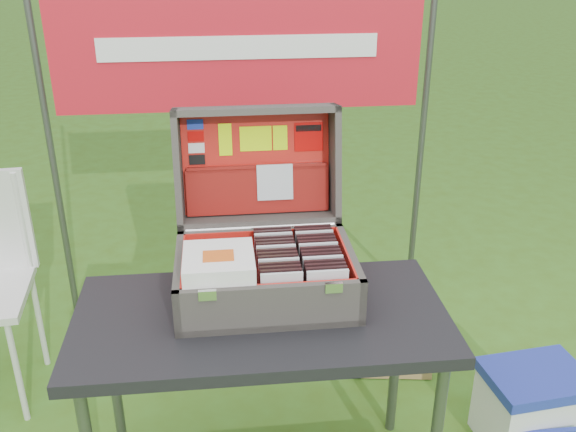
{
  "coord_description": "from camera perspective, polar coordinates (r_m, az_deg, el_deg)",
  "views": [
    {
      "loc": [
        -0.11,
        -1.72,
        1.79
      ],
      "look_at": [
        0.1,
        0.1,
        0.95
      ],
      "focal_mm": 40.0,
      "sensor_mm": 36.0,
      "label": 1
    }
  ],
  "objects": [
    {
      "name": "table",
      "position": [
        2.18,
        -2.26,
        -16.44
      ],
      "size": [
        1.14,
        0.57,
        0.71
      ],
      "primitive_type": null,
      "rotation": [
        0.0,
        0.0,
        -0.01
      ],
      "color": "black",
      "rests_on": "ground"
    },
    {
      "name": "table_top",
      "position": [
        1.98,
        -2.42,
        -9.12
      ],
      "size": [
        1.14,
        0.57,
        0.04
      ],
      "primitive_type": "cube",
      "rotation": [
        0.0,
        0.0,
        -0.01
      ],
      "color": "black",
      "rests_on": "ground"
    },
    {
      "name": "table_leg_bl",
      "position": [
        2.4,
        -15.21,
        -13.67
      ],
      "size": [
        0.04,
        0.04,
        0.67
      ],
      "primitive_type": "cylinder",
      "color": "#59595B",
      "rests_on": "ground"
    },
    {
      "name": "table_leg_br",
      "position": [
        2.44,
        9.56,
        -12.27
      ],
      "size": [
        0.04,
        0.04,
        0.67
      ],
      "primitive_type": "cylinder",
      "color": "#59595B",
      "rests_on": "ground"
    },
    {
      "name": "suitcase",
      "position": [
        1.98,
        -2.2,
        0.22
      ],
      "size": [
        0.55,
        0.56,
        0.52
      ],
      "primitive_type": null,
      "color": "#615B53",
      "rests_on": "table"
    },
    {
      "name": "suitcase_base_bottom",
      "position": [
        2.04,
        -1.96,
        -6.9
      ],
      "size": [
        0.55,
        0.4,
        0.02
      ],
      "primitive_type": "cube",
      "color": "#615B53",
      "rests_on": "table_top"
    },
    {
      "name": "suitcase_base_wall_front",
      "position": [
        1.85,
        -1.51,
        -8.24
      ],
      "size": [
        0.55,
        0.02,
        0.15
      ],
      "primitive_type": "cube",
      "color": "#615B53",
      "rests_on": "table_top"
    },
    {
      "name": "suitcase_base_wall_back",
      "position": [
        2.17,
        -2.39,
        -2.91
      ],
      "size": [
        0.55,
        0.02,
        0.15
      ],
      "primitive_type": "cube",
      "color": "#615B53",
      "rests_on": "table_top"
    },
    {
      "name": "suitcase_base_wall_left",
      "position": [
        2.01,
        -9.6,
        -5.72
      ],
      "size": [
        0.02,
        0.4,
        0.15
      ],
      "primitive_type": "cube",
      "color": "#615B53",
      "rests_on": "table_top"
    },
    {
      "name": "suitcase_base_wall_right",
      "position": [
        2.04,
        5.49,
        -4.92
      ],
      "size": [
        0.02,
        0.4,
        0.15
      ],
      "primitive_type": "cube",
      "color": "#615B53",
      "rests_on": "table_top"
    },
    {
      "name": "suitcase_liner_floor",
      "position": [
        2.03,
        -1.96,
        -6.57
      ],
      "size": [
        0.51,
        0.35,
        0.01
      ],
      "primitive_type": "cube",
      "color": "red",
      "rests_on": "suitcase_base_bottom"
    },
    {
      "name": "suitcase_latch_left",
      "position": [
        1.8,
        -7.18,
        -7.0
      ],
      "size": [
        0.05,
        0.01,
        0.03
      ],
      "primitive_type": "cube",
      "color": "silver",
      "rests_on": "suitcase_base_wall_front"
    },
    {
      "name": "suitcase_latch_right",
      "position": [
        1.83,
        4.1,
        -6.37
      ],
      "size": [
        0.05,
        0.01,
        0.03
      ],
      "primitive_type": "cube",
      "color": "silver",
      "rests_on": "suitcase_base_wall_front"
    },
    {
      "name": "suitcase_hinge",
      "position": [
        2.15,
        -2.44,
        -1.03
      ],
      "size": [
        0.5,
        0.02,
        0.02
      ],
      "primitive_type": "cylinder",
      "rotation": [
        0.0,
        1.57,
        0.0
      ],
      "color": "silver",
      "rests_on": "suitcase_base_wall_back"
    },
    {
      "name": "suitcase_lid_back",
      "position": [
        2.24,
        -2.85,
        4.77
      ],
      "size": [
        0.55,
        0.09,
        0.39
      ],
      "primitive_type": "cube",
      "rotation": [
        -1.75,
        0.0,
        0.0
      ],
      "color": "#615B53",
      "rests_on": "suitcase_base_wall_back"
    },
    {
      "name": "suitcase_lid_rim_far",
      "position": [
        2.16,
        -2.9,
        9.4
      ],
      "size": [
        0.55,
        0.15,
        0.05
      ],
      "primitive_type": "cube",
      "rotation": [
        -1.75,
        0.0,
        0.0
      ],
      "color": "#615B53",
      "rests_on": "suitcase_lid_back"
    },
    {
      "name": "suitcase_lid_rim_near",
      "position": [
        2.22,
        -2.59,
        -0.26
      ],
      "size": [
        0.55,
        0.15,
        0.05
      ],
      "primitive_type": "cube",
      "rotation": [
        -1.75,
        0.0,
        0.0
      ],
      "color": "#615B53",
      "rests_on": "suitcase_lid_back"
    },
    {
      "name": "suitcase_lid_rim_left",
      "position": [
        2.18,
        -9.75,
        4.17
      ],
      "size": [
        0.02,
        0.22,
        0.42
      ],
      "primitive_type": "cube",
      "rotation": [
        -1.75,
        0.0,
        0.0
      ],
      "color": "#615B53",
      "rests_on": "suitcase_lid_back"
    },
    {
      "name": "suitcase_lid_rim_right",
      "position": [
        2.21,
        4.17,
        4.76
      ],
      "size": [
        0.02,
        0.22,
        0.42
      ],
      "primitive_type": "cube",
      "rotation": [
        -1.75,
        0.0,
        0.0
      ],
      "color": "#615B53",
      "rests_on": "suitcase_lid_back"
    },
    {
      "name": "suitcase_lid_liner",
      "position": [
        2.23,
        -2.82,
        4.71
      ],
      "size": [
        0.51,
        0.07,
        0.34
      ],
      "primitive_type": "cube",
      "rotation": [
        -1.75,
        0.0,
        0.0
      ],
      "color": "red",
      "rests_on": "suitcase_lid_back"
    },
    {
      "name": "suitcase_liner_wall_front",
      "position": [
        1.86,
        -1.55,
        -7.73
      ],
      "size": [
        0.51,
        0.01,
        0.13
      ],
      "primitive_type": "cube",
      "color": "red",
      "rests_on": "suitcase_base_bottom"
    },
    {
      "name": "suitcase_liner_wall_back",
      "position": [
        2.15,
        -2.36,
        -2.82
      ],
      "size": [
        0.51,
        0.01,
        0.13
      ],
      "primitive_type": "cube",
      "color": "red",
      "rests_on": "suitcase_base_bottom"
    },
    {
      "name": "suitcase_liner_wall_left",
      "position": [
        2.0,
        -9.22,
        -5.43
      ],
      "size": [
        0.01,
        0.35,
        0.13
      ],
      "primitive_type": "cube",
      "color": "red",
      "rests_on": "suitcase_base_bottom"
    },
    {
      "name": "suitcase_liner_wall_right",
      "position": [
        2.04,
        5.12,
        -4.68
      ],
      "size": [
        0.01,
        0.35,
        0.13
      ],
      "primitive_type": "cube",
      "color": "red",
      "rests_on": "suitcase_base_bottom"
    },
    {
      "name": "suitcase_lid_pocket",
      "position": [
        2.23,
        -2.72,
        2.3
      ],
      "size": [
        0.49,
        0.06,
        0.16
      ],
      "primitive_type": "cube",
      "rotation": [
        -1.75,
        0.0,
        0.0
      ],
      "color": "maroon",
      "rests_on": "suitcase_lid_liner"
    },
    {
      "name": "suitcase_pocket_edge",
      "position": [
        2.2,
        -2.77,
        4.28
      ],
      "size": [
        0.48,
        0.02,
        0.02
      ],
      "primitive_type": "cube",
      "rotation": [
        -1.75,
        0.0,
        0.0
      ],
      "color": "maroon",
      "rests_on": "suitcase_lid_pocket"
    },
    {
      "name": "suitcase_pocket_cd",
      "position": [
        2.21,
        -1.17,
        3.03
      ],
      "size": [
        0.12,
        0.03,
        0.12
      ],
      "primitive_type": "cube",
      "rotation": [
        -1.75,
        0.0,
        0.0
      ],
      "color": "silver",
      "rests_on": "suitcase_lid_pocket"
    },
    {
      "name": "lid_sticker_cc_a",
      "position": [
        2.2,
        -8.26,
        8.06
      ],
      "size": [
        0.05,
        0.01,
        0.03
      ],
      "primitive_type": "cube",
      "rotation": [
        -1.75,
        0.0,
        0.0
      ],
      "color": "#1933B2",
      "rests_on": "suitcase_lid_liner"
    },
    {
      "name": "lid_sticker_cc_b",
      "position": [
        2.2,
        -8.2,
        7.03
      ],
      "size": [
        0.05,
        0.01,
        0.03
      ],
      "primitive_type": "cube",
      "rotation": [
        -1.75,
        0.0,
        0.0
      ],
      "color": "#BF0200",
      "rests_on": "suitcase_lid_liner"
    },
    {
      "name": "lid_sticker_cc_c",
      "position": [
        2.21,
        -8.14,
        6.0
      ],
      "size": [
        0.05,
        0.01,
        0.03
      ],
      "primitive_type": "cube",
      "rotation": [
        -1.75,
        0.0,
        0.0
      ],
      "color": "white",
      "rests_on": "suitcase_lid_liner"
    },
    {
      "name": "lid_sticker_cc_d",
      "position": [
        2.22,
        -8.08,
        4.98
      ],
      "size": [
        0.05,
        0.01,
        0.03
      ],
      "primitive_type": "cube",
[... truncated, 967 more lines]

